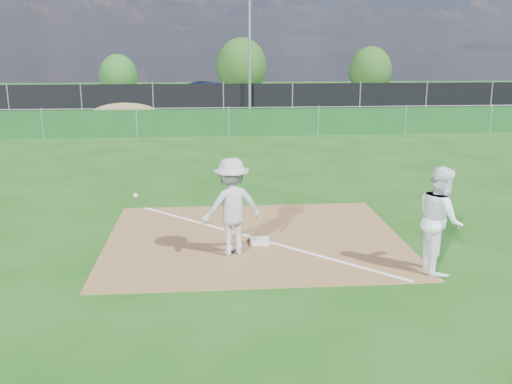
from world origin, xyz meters
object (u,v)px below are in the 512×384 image
light_pole (250,44)px  tree_right (370,71)px  tree_mid (241,67)px  car_left (158,95)px  tree_left (118,76)px  car_right (322,96)px  play_at_first (232,207)px  first_base (260,241)px  car_mid (215,94)px  runner (440,219)px

light_pole → tree_right: light_pole is taller
light_pole → tree_mid: bearing=88.9°
car_left → tree_left: (-3.40, 6.20, 0.89)m
car_right → tree_right: size_ratio=1.23×
play_at_first → tree_right: 36.19m
car_left → tree_mid: (5.83, 6.79, 1.52)m
tree_mid → play_at_first: bearing=-93.7°
play_at_first → tree_right: bearing=70.2°
car_left → tree_mid: size_ratio=1.06×
first_base → car_mid: size_ratio=0.07×
tree_mid → tree_right: 10.04m
first_base → tree_left: size_ratio=0.11×
car_right → runner: bearing=166.5°
car_left → car_right: size_ratio=1.01×
play_at_first → tree_mid: 34.43m
first_base → tree_left: bearing=102.9°
runner → tree_left: 36.42m
light_pole → tree_left: light_pole is taller
light_pole → first_base: 22.38m
car_right → tree_left: 15.58m
play_at_first → car_left: (-3.62, 27.54, -0.11)m
first_base → play_at_first: play_at_first is taller
tree_left → tree_right: 19.27m
tree_right → first_base: bearing=-109.2°
play_at_first → runner: runner is taller
tree_right → tree_mid: bearing=178.3°
car_right → tree_left: size_ratio=1.43×
first_base → car_right: bearing=76.2°
light_pole → tree_left: 14.56m
car_left → car_mid: car_mid is taller
tree_left → tree_mid: (9.24, 0.60, 0.63)m
first_base → car_mid: 26.62m
play_at_first → tree_left: (-7.02, 33.74, 0.78)m
first_base → runner: runner is taller
car_mid → car_right: (7.05, 0.12, -0.14)m
play_at_first → runner: 3.73m
play_at_first → runner: bearing=-17.1°
first_base → tree_right: size_ratio=0.10×
light_pole → tree_mid: light_pole is taller
runner → car_mid: bearing=12.1°
tree_mid → light_pole: bearing=-91.1°
light_pole → first_base: light_pole is taller
first_base → tree_right: tree_right is taller
runner → tree_mid: bearing=7.2°
car_left → first_base: bearing=-162.4°
car_mid → light_pole: bearing=-179.0°
play_at_first → tree_mid: (2.22, 34.33, 1.41)m
car_left → car_right: (10.74, -0.26, -0.13)m
car_right → car_mid: bearing=84.6°
light_pole → tree_left: (-9.02, 11.20, -2.28)m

